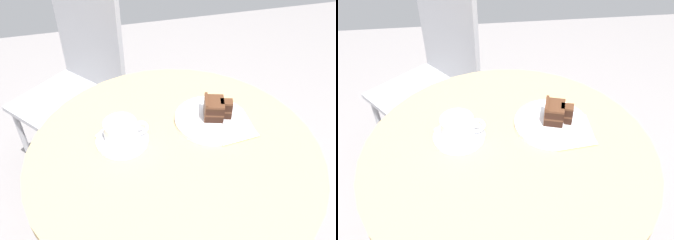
# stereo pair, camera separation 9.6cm
# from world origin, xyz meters

# --- Properties ---
(cafe_table) EXTENTS (0.77, 0.77, 0.70)m
(cafe_table) POSITION_xyz_m (0.00, 0.00, 0.58)
(cafe_table) COLOR tan
(cafe_table) RESTS_ON ground
(saucer) EXTENTS (0.14, 0.14, 0.01)m
(saucer) POSITION_xyz_m (-0.13, 0.06, 0.70)
(saucer) COLOR white
(saucer) RESTS_ON cafe_table
(coffee_cup) EXTENTS (0.12, 0.09, 0.06)m
(coffee_cup) POSITION_xyz_m (-0.13, 0.06, 0.74)
(coffee_cup) COLOR white
(coffee_cup) RESTS_ON saucer
(teaspoon) EXTENTS (0.05, 0.09, 0.00)m
(teaspoon) POSITION_xyz_m (-0.17, 0.06, 0.71)
(teaspoon) COLOR silver
(teaspoon) RESTS_ON saucer
(cake_plate) EXTENTS (0.21, 0.21, 0.01)m
(cake_plate) POSITION_xyz_m (0.13, 0.09, 0.70)
(cake_plate) COLOR white
(cake_plate) RESTS_ON cafe_table
(cake_slice) EXTENTS (0.09, 0.07, 0.06)m
(cake_slice) POSITION_xyz_m (0.14, 0.09, 0.74)
(cake_slice) COLOR black
(cake_slice) RESTS_ON cake_plate
(fork) EXTENTS (0.02, 0.14, 0.00)m
(fork) POSITION_xyz_m (0.16, 0.05, 0.71)
(fork) COLOR silver
(fork) RESTS_ON cake_plate
(napkin) EXTENTS (0.13, 0.14, 0.00)m
(napkin) POSITION_xyz_m (0.18, 0.05, 0.70)
(napkin) COLOR beige
(napkin) RESTS_ON cafe_table
(cafe_chair) EXTENTS (0.54, 0.54, 0.93)m
(cafe_chair) POSITION_xyz_m (-0.23, 0.70, 0.53)
(cafe_chair) COLOR #9E9EA3
(cafe_chair) RESTS_ON ground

